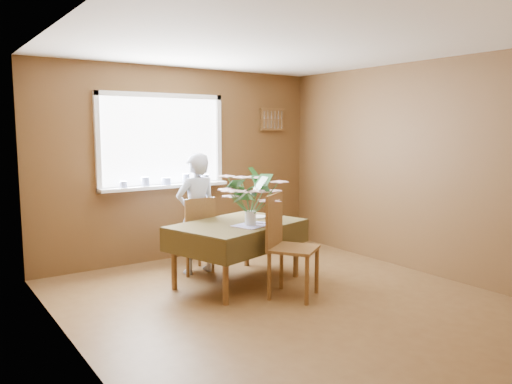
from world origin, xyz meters
TOP-DOWN VIEW (x-y plane):
  - floor at (0.00, 0.00)m, footprint 4.50×4.50m
  - ceiling at (0.00, 0.00)m, footprint 4.50×4.50m
  - wall_back at (0.00, 2.25)m, footprint 4.00×0.00m
  - wall_left at (-2.00, 0.00)m, footprint 0.00×4.50m
  - wall_right at (2.00, 0.00)m, footprint 0.00×4.50m
  - window_assembly at (-0.29, 2.20)m, footprint 1.72×0.20m
  - spoon_rack at (1.45, 2.22)m, footprint 0.44×0.05m
  - dining_table at (-0.05, 0.83)m, footprint 1.61×1.30m
  - chair_far at (-0.25, 1.43)m, footprint 0.39×0.39m
  - chair_near at (0.12, 0.20)m, footprint 0.63×0.63m
  - seated_woman at (-0.23, 1.46)m, footprint 0.54×0.36m
  - flower_bouquet at (-0.01, 0.64)m, footprint 0.62×0.62m
  - side_plate at (0.31, 0.99)m, footprint 0.33×0.33m
  - table_knife at (0.10, 0.64)m, footprint 0.14×0.17m

SIDE VIEW (x-z plane):
  - floor at x=0.00m, z-range 0.00..0.00m
  - chair_far at x=-0.25m, z-range 0.04..0.96m
  - chair_near at x=0.12m, z-range 0.04..1.10m
  - dining_table at x=-0.05m, z-range 0.26..0.94m
  - side_plate at x=0.31m, z-range 0.68..0.70m
  - table_knife at x=0.10m, z-range 0.69..0.69m
  - seated_woman at x=-0.23m, z-range 0.00..1.43m
  - flower_bouquet at x=-0.01m, z-range 0.76..1.29m
  - wall_back at x=0.00m, z-range -0.75..3.25m
  - wall_left at x=-2.00m, z-range -1.00..3.50m
  - wall_right at x=2.00m, z-range -1.00..3.50m
  - window_assembly at x=-0.29m, z-range 0.74..1.96m
  - spoon_rack at x=1.45m, z-range 1.69..2.02m
  - ceiling at x=0.00m, z-range 2.50..2.50m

